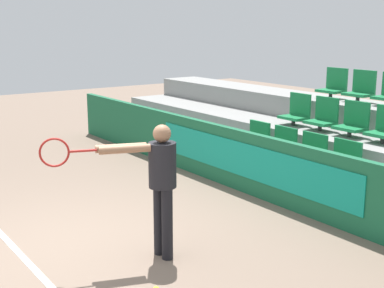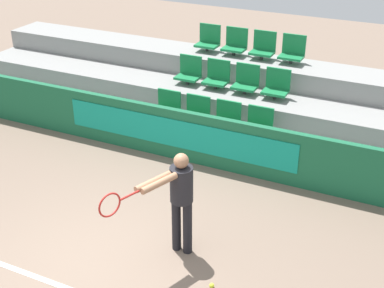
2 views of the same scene
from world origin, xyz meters
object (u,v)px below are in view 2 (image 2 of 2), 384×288
(stadium_chair_7, at_px, (277,86))
(stadium_chair_10, at_px, (263,47))
(stadium_chair_6, at_px, (246,81))
(tennis_ball, at_px, (212,285))
(stadium_chair_2, at_px, (227,119))
(stadium_chair_5, at_px, (217,76))
(tennis_player, at_px, (178,195))
(stadium_chair_8, at_px, (208,40))
(stadium_chair_0, at_px, (168,107))
(stadium_chair_1, at_px, (197,113))
(stadium_chair_3, at_px, (259,125))
(stadium_chair_11, at_px, (292,51))
(stadium_chair_9, at_px, (235,43))
(stadium_chair_4, at_px, (189,72))

(stadium_chair_7, distance_m, stadium_chair_10, 1.25)
(stadium_chair_6, height_order, tennis_ball, stadium_chair_6)
(stadium_chair_2, height_order, stadium_chair_5, stadium_chair_5)
(stadium_chair_5, height_order, tennis_player, tennis_player)
(stadium_chair_5, bearing_deg, tennis_player, -73.95)
(stadium_chair_5, xyz_separation_m, stadium_chair_8, (-0.63, 0.99, 0.42))
(stadium_chair_2, relative_size, stadium_chair_7, 1.00)
(stadium_chair_2, bearing_deg, stadium_chair_0, 180.00)
(stadium_chair_1, bearing_deg, stadium_chair_3, 0.00)
(stadium_chair_1, distance_m, tennis_player, 3.41)
(stadium_chair_8, distance_m, tennis_player, 5.50)
(stadium_chair_2, bearing_deg, tennis_player, -79.93)
(stadium_chair_1, distance_m, stadium_chair_2, 0.63)
(stadium_chair_8, height_order, tennis_player, stadium_chair_8)
(stadium_chair_0, height_order, stadium_chair_11, stadium_chair_11)
(stadium_chair_11, bearing_deg, stadium_chair_10, 180.00)
(stadium_chair_2, height_order, stadium_chair_6, stadium_chair_6)
(stadium_chair_1, relative_size, stadium_chair_5, 1.00)
(stadium_chair_6, xyz_separation_m, tennis_ball, (1.28, -4.63, -1.05))
(stadium_chair_6, bearing_deg, tennis_player, -82.29)
(stadium_chair_9, bearing_deg, stadium_chair_10, 0.00)
(stadium_chair_4, xyz_separation_m, tennis_player, (1.83, -4.17, -0.12))
(stadium_chair_1, bearing_deg, stadium_chair_5, 90.00)
(stadium_chair_3, bearing_deg, stadium_chair_9, 122.66)
(stadium_chair_5, xyz_separation_m, stadium_chair_10, (0.63, 0.99, 0.42))
(stadium_chair_0, height_order, stadium_chair_9, stadium_chair_9)
(stadium_chair_1, bearing_deg, stadium_chair_11, 57.34)
(stadium_chair_5, height_order, tennis_ball, stadium_chair_5)
(stadium_chair_2, relative_size, stadium_chair_6, 1.00)
(stadium_chair_7, bearing_deg, stadium_chair_6, 180.00)
(stadium_chair_2, height_order, tennis_player, tennis_player)
(stadium_chair_6, relative_size, stadium_chair_9, 1.00)
(stadium_chair_7, xyz_separation_m, stadium_chair_8, (-1.90, 0.99, 0.42))
(stadium_chair_6, relative_size, tennis_player, 0.37)
(tennis_player, bearing_deg, tennis_ball, -12.60)
(stadium_chair_0, distance_m, stadium_chair_7, 2.19)
(stadium_chair_0, height_order, tennis_player, tennis_player)
(stadium_chair_4, bearing_deg, stadium_chair_6, 0.00)
(stadium_chair_9, bearing_deg, stadium_chair_1, -90.00)
(stadium_chair_6, xyz_separation_m, stadium_chair_11, (0.63, 0.99, 0.42))
(stadium_chair_4, height_order, stadium_chair_9, stadium_chair_9)
(stadium_chair_1, distance_m, stadium_chair_9, 2.15)
(stadium_chair_3, distance_m, stadium_chair_8, 2.87)
(stadium_chair_0, distance_m, stadium_chair_10, 2.50)
(stadium_chair_2, xyz_separation_m, stadium_chair_6, (0.00, 0.99, 0.42))
(stadium_chair_0, relative_size, stadium_chair_3, 1.00)
(stadium_chair_0, xyz_separation_m, stadium_chair_4, (0.00, 0.99, 0.42))
(stadium_chair_3, height_order, stadium_chair_5, stadium_chair_5)
(stadium_chair_6, bearing_deg, stadium_chair_8, 142.05)
(stadium_chair_0, height_order, stadium_chair_10, stadium_chair_10)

